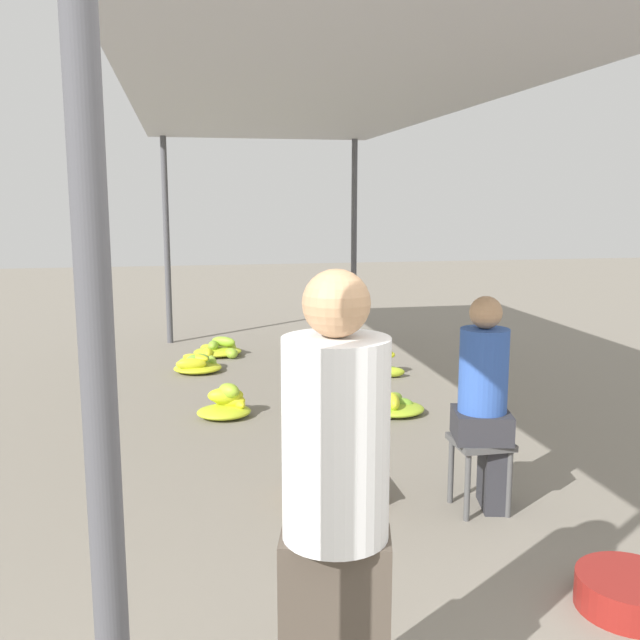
# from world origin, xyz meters

# --- Properties ---
(canopy_post_front_left) EXTENTS (0.08, 0.08, 2.76)m
(canopy_post_front_left) POSITION_xyz_m (-1.29, 0.30, 1.38)
(canopy_post_front_left) COLOR #4C4C51
(canopy_post_front_left) RESTS_ON ground
(canopy_post_back_left) EXTENTS (0.08, 0.08, 2.76)m
(canopy_post_back_left) POSITION_xyz_m (-1.29, 8.47, 1.38)
(canopy_post_back_left) COLOR #4C4C51
(canopy_post_back_left) RESTS_ON ground
(canopy_post_back_right) EXTENTS (0.08, 0.08, 2.76)m
(canopy_post_back_right) POSITION_xyz_m (1.29, 8.47, 1.38)
(canopy_post_back_right) COLOR #4C4C51
(canopy_post_back_right) RESTS_ON ground
(canopy_tarp) EXTENTS (2.98, 8.57, 0.04)m
(canopy_tarp) POSITION_xyz_m (0.00, 4.39, 2.78)
(canopy_tarp) COLOR #B2B2B7
(canopy_tarp) RESTS_ON canopy_post_front_left
(vendor_foreground) EXTENTS (0.44, 0.44, 1.72)m
(vendor_foreground) POSITION_xyz_m (-0.61, 0.93, 0.90)
(vendor_foreground) COLOR #4C4238
(vendor_foreground) RESTS_ON ground
(stool) EXTENTS (0.34, 0.34, 0.47)m
(stool) POSITION_xyz_m (0.70, 2.68, 0.37)
(stool) COLOR #4C4C4C
(stool) RESTS_ON ground
(vendor_seated) EXTENTS (0.41, 0.41, 1.37)m
(vendor_seated) POSITION_xyz_m (0.72, 2.68, 0.72)
(vendor_seated) COLOR #2D2D33
(vendor_seated) RESTS_ON ground
(basin_black) EXTENTS (0.51, 0.51, 0.16)m
(basin_black) POSITION_xyz_m (0.97, 1.50, 0.08)
(basin_black) COLOR maroon
(basin_black) RESTS_ON ground
(banana_pile_left_0) EXTENTS (0.49, 0.47, 0.31)m
(banana_pile_left_0) POSITION_xyz_m (-0.74, 4.96, 0.11)
(banana_pile_left_0) COLOR #9CC330
(banana_pile_left_0) RESTS_ON ground
(banana_pile_left_1) EXTENTS (0.55, 0.54, 0.22)m
(banana_pile_left_1) POSITION_xyz_m (-0.97, 6.70, 0.08)
(banana_pile_left_1) COLOR #95C031
(banana_pile_left_1) RESTS_ON ground
(banana_pile_left_2) EXTENTS (0.60, 0.69, 0.24)m
(banana_pile_left_2) POSITION_xyz_m (-0.68, 7.53, 0.07)
(banana_pile_left_2) COLOR #91BE32
(banana_pile_left_2) RESTS_ON ground
(banana_pile_right_0) EXTENTS (0.56, 0.51, 0.21)m
(banana_pile_right_0) POSITION_xyz_m (0.74, 4.71, 0.07)
(banana_pile_right_0) COLOR #80B735
(banana_pile_right_0) RESTS_ON ground
(banana_pile_right_1) EXTENTS (0.50, 0.38, 0.33)m
(banana_pile_right_1) POSITION_xyz_m (1.05, 6.15, 0.13)
(banana_pile_right_1) COLOR #7FB735
(banana_pile_right_1) RESTS_ON ground
(crate_near) EXTENTS (0.48, 0.48, 0.18)m
(crate_near) POSITION_xyz_m (-0.15, 3.02, 0.09)
(crate_near) COLOR #9E7A4C
(crate_near) RESTS_ON ground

